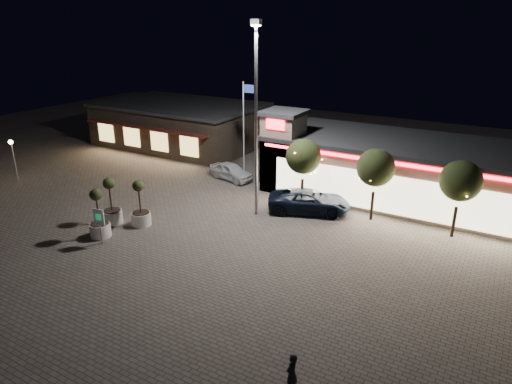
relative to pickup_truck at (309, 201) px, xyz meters
The scene contains 16 objects.
ground 11.30m from the pickup_truck, 115.90° to the right, with size 90.00×90.00×0.00m, color #62594F.
retail_building 7.43m from the pickup_truck, 51.07° to the left, with size 20.40×8.40×6.10m.
restaurant_building 21.37m from the pickup_truck, 152.55° to the left, with size 16.40×11.00×4.30m.
floodlight_pole 7.23m from the pickup_truck, 143.77° to the right, with size 0.60×0.40×12.38m.
flagpole 8.40m from the pickup_truck, 157.30° to the left, with size 0.95×0.10×8.00m.
lamp_post_west 23.79m from the pickup_truck, 165.00° to the right, with size 0.36×0.36×3.48m.
string_tree_a 3.07m from the pickup_truck, 137.16° to the left, with size 2.42×2.42×4.79m.
string_tree_b 5.02m from the pickup_truck, 11.88° to the left, with size 2.42×2.42×4.79m.
string_tree_c 9.53m from the pickup_truck, ahead, with size 2.42×2.42×4.79m.
pickup_truck is the anchor object (origin of this frame).
white_sedan 8.79m from the pickup_truck, 160.10° to the left, with size 1.63×4.04×1.38m, color silver.
pedestrian 16.25m from the pickup_truck, 68.33° to the right, with size 0.56×0.37×1.55m, color black.
planter_left 12.99m from the pickup_truck, 141.95° to the right, with size 1.25×1.25×3.08m.
planter_mid 13.57m from the pickup_truck, 133.84° to the right, with size 1.25×1.25×3.07m.
planter_right 11.15m from the pickup_truck, 139.02° to the right, with size 1.23×1.23×3.01m.
valet_sign 13.54m from the pickup_truck, 129.44° to the right, with size 0.72×0.16×2.18m.
Camera 1 is at (16.17, -16.53, 12.38)m, focal length 32.00 mm.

